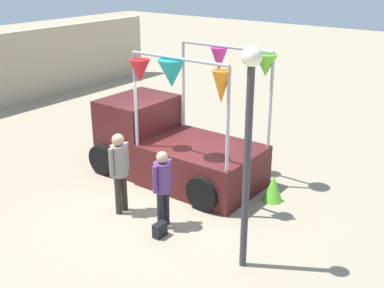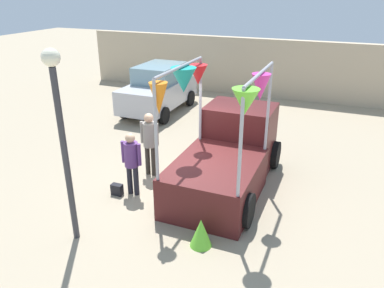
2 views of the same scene
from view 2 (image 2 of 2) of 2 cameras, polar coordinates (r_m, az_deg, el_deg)
ground_plane at (r=9.62m, az=-0.78°, el=-6.67°), size 60.00×60.00×0.00m
vendor_truck at (r=9.57m, az=5.57°, el=-1.10°), size 2.40×4.06×3.18m
parked_car at (r=15.23m, az=-5.06°, el=8.42°), size 1.88×4.00×1.88m
person_customer at (r=9.04m, az=-9.21°, el=-2.18°), size 0.53×0.34×1.60m
person_vendor at (r=9.89m, az=-6.48°, el=0.88°), size 0.53×0.34×1.75m
handbag at (r=9.44m, az=-11.36°, el=-6.81°), size 0.28×0.16×0.28m
street_lamp at (r=7.13m, az=-19.44°, el=3.14°), size 0.32×0.32×3.81m
brick_boundary_wall at (r=17.58m, az=11.39°, el=11.23°), size 18.00×0.36×2.60m
folded_kite_bundle_lime at (r=7.53m, az=1.37°, el=-13.36°), size 0.53×0.53×0.60m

